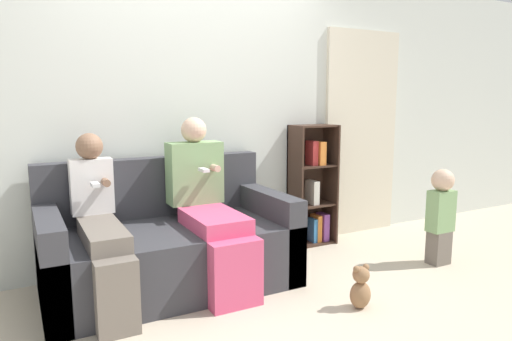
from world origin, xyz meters
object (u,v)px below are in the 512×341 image
object	(u,v)px
child_seated	(101,222)
toddler_standing	(441,213)
couch	(169,247)
adult_seated	(208,201)
teddy_bear	(361,288)
bookshelf	(312,189)

from	to	relation	value
child_seated	toddler_standing	xyz separation A→B (m)	(2.64, -0.51, -0.14)
couch	adult_seated	xyz separation A→B (m)	(0.28, -0.09, 0.34)
teddy_bear	child_seated	bearing A→B (deg)	150.55
bookshelf	toddler_standing	bearing A→B (deg)	-58.04
bookshelf	child_seated	bearing A→B (deg)	-166.69
adult_seated	teddy_bear	world-z (taller)	adult_seated
teddy_bear	adult_seated	bearing A→B (deg)	129.57
couch	child_seated	distance (m)	0.58
adult_seated	toddler_standing	distance (m)	1.96
couch	toddler_standing	bearing A→B (deg)	-16.26
couch	toddler_standing	size ratio (longest dim) A/B	2.18
adult_seated	toddler_standing	size ratio (longest dim) A/B	1.53
toddler_standing	teddy_bear	distance (m)	1.23
child_seated	teddy_bear	xyz separation A→B (m)	(1.50, -0.85, -0.44)
toddler_standing	couch	bearing A→B (deg)	163.74
adult_seated	child_seated	world-z (taller)	adult_seated
couch	bookshelf	bearing A→B (deg)	13.24
toddler_standing	bookshelf	world-z (taller)	bookshelf
toddler_standing	adult_seated	bearing A→B (deg)	163.88
adult_seated	toddler_standing	world-z (taller)	adult_seated
toddler_standing	teddy_bear	world-z (taller)	toddler_standing
couch	teddy_bear	bearing A→B (deg)	-43.86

